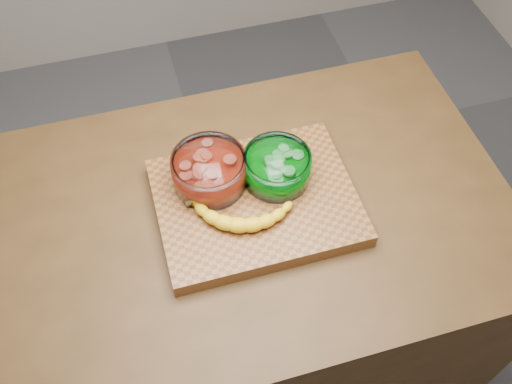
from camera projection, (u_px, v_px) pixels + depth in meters
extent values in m
plane|color=#505054|center=(256.00, 348.00, 2.05)|extent=(3.50, 3.50, 0.00)
cube|color=#462D15|center=(256.00, 293.00, 1.69)|extent=(1.20, 0.80, 0.90)
cube|color=brown|center=(256.00, 202.00, 1.31)|extent=(0.45, 0.35, 0.04)
cylinder|color=white|center=(209.00, 171.00, 1.29)|extent=(0.17, 0.17, 0.08)
cylinder|color=#AC2410|center=(210.00, 174.00, 1.30)|extent=(0.15, 0.15, 0.05)
cylinder|color=#DA5944|center=(209.00, 165.00, 1.27)|extent=(0.14, 0.14, 0.02)
cylinder|color=white|center=(277.00, 167.00, 1.30)|extent=(0.16, 0.16, 0.07)
cylinder|color=#007F0B|center=(277.00, 170.00, 1.31)|extent=(0.13, 0.13, 0.04)
cylinder|color=#5EC45C|center=(277.00, 162.00, 1.28)|extent=(0.13, 0.13, 0.02)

